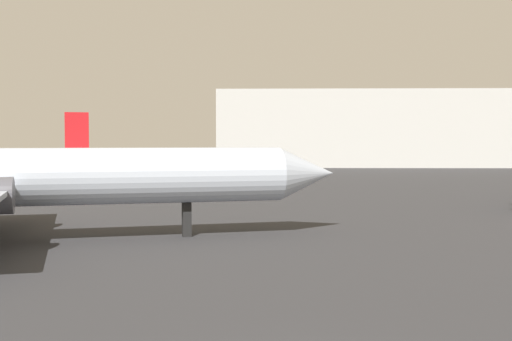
{
  "coord_description": "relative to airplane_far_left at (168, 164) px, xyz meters",
  "views": [
    {
      "loc": [
        -0.89,
        -13.8,
        5.3
      ],
      "look_at": [
        -2.62,
        45.58,
        2.65
      ],
      "focal_mm": 46.57,
      "sensor_mm": 36.0,
      "label": 1
    }
  ],
  "objects": [
    {
      "name": "airplane_far_left",
      "position": [
        0.0,
        0.0,
        0.0
      ],
      "size": [
        26.6,
        22.72,
        8.38
      ],
      "rotation": [
        0.0,
        0.0,
        0.33
      ],
      "color": "silver",
      "rests_on": "ground_plane"
    },
    {
      "name": "terminal_building",
      "position": [
        31.81,
        69.63,
        5.01
      ],
      "size": [
        63.01,
        26.24,
        15.54
      ],
      "primitive_type": "cube",
      "color": "#B7B7B2",
      "rests_on": "ground_plane"
    }
  ]
}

